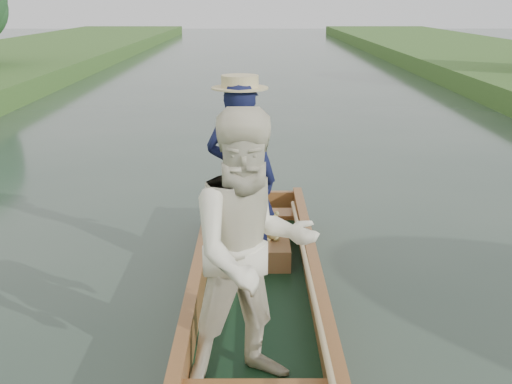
{
  "coord_description": "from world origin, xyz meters",
  "views": [
    {
      "loc": [
        -0.02,
        -5.01,
        2.63
      ],
      "look_at": [
        0.0,
        0.6,
        0.95
      ],
      "focal_mm": 45.0,
      "sensor_mm": 36.0,
      "label": 1
    }
  ],
  "objects": [
    {
      "name": "trees_far",
      "position": [
        -3.41,
        12.18,
        2.51
      ],
      "size": [
        22.88,
        12.76,
        4.58
      ],
      "color": "#47331E",
      "rests_on": "ground"
    },
    {
      "name": "punt",
      "position": [
        -0.05,
        -0.24,
        0.74
      ],
      "size": [
        1.16,
        5.0,
        2.0
      ],
      "color": "black",
      "rests_on": "ground"
    },
    {
      "name": "ground",
      "position": [
        0.0,
        0.0,
        0.0
      ],
      "size": [
        120.0,
        120.0,
        0.0
      ],
      "primitive_type": "plane",
      "color": "#283D30",
      "rests_on": "ground"
    }
  ]
}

